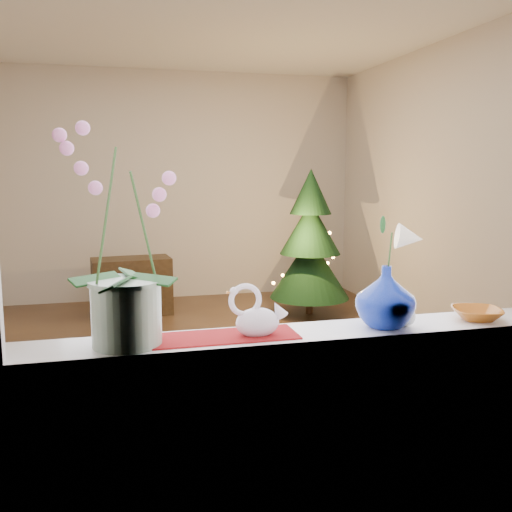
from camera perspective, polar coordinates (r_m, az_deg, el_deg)
The scene contains 17 objects.
ground at distance 4.71m, azimuth -5.09°, elevation -10.56°, with size 5.00×5.00×0.00m, color #322014.
wall_back at distance 6.93m, azimuth -8.60°, elevation 6.89°, with size 4.50×0.10×2.70m, color beige.
wall_front at distance 2.03m, azimuth 5.93°, elevation 3.24°, with size 4.50×0.10×2.70m, color beige.
wall_right at distance 5.29m, azimuth 19.64°, elevation 6.02°, with size 0.10×5.00×2.70m, color beige.
ceiling at distance 4.60m, azimuth -5.57°, elevation 23.16°, with size 5.00×5.00×0.00m, color white.
window_apron at distance 2.33m, azimuth 5.20°, elevation -19.56°, with size 2.20×0.08×0.88m, color white.
windowsill at distance 2.23m, azimuth 4.59°, elevation -8.03°, with size 2.20×0.26×0.04m, color white.
window_frame at distance 2.05m, azimuth 5.78°, elevation 13.09°, with size 2.22×0.06×1.60m, color white, non-canonical shape.
runner at distance 2.14m, azimuth -5.19°, elevation -8.15°, with size 0.70×0.20×0.01m, color maroon.
orchid_pot at distance 2.03m, azimuth -13.07°, elevation 1.93°, with size 0.27×0.27×0.78m, color silver, non-canonical shape.
swan at distance 2.14m, azimuth 0.15°, elevation -5.54°, with size 0.23×0.10×0.19m, color silver, non-canonical shape.
blue_vase at distance 2.31m, azimuth 12.85°, elevation -3.53°, with size 0.27×0.27×0.28m, color navy.
lily at distance 2.27m, azimuth 13.06°, elevation 2.58°, with size 0.16×0.09×0.21m, color white, non-canonical shape.
paperweight at distance 2.36m, azimuth 14.73°, elevation -5.87°, with size 0.08×0.08×0.08m, color white.
amber_dish at distance 2.56m, azimuth 21.21°, elevation -5.49°, with size 0.17×0.17×0.04m, color #9E5416.
xmas_tree at distance 6.11m, azimuth 5.43°, elevation 1.37°, with size 0.85×0.85×1.56m, color black, non-canonical shape.
side_table at distance 6.27m, azimuth -12.31°, elevation -2.98°, with size 0.82×0.41×0.61m, color black.
Camera 1 is at (-0.70, -4.39, 1.53)m, focal length 40.00 mm.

